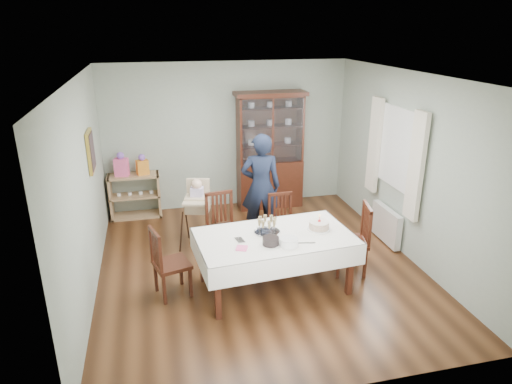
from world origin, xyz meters
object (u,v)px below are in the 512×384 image
object	(u,v)px
china_cabinet	(270,149)
woman	(261,187)
dining_table	(274,261)
birthday_cake	(319,226)
high_chair	(198,219)
gift_bag_orange	(142,165)
chair_end_right	(351,252)
champagne_tray	(267,228)
sideboard	(135,196)
chair_far_left	(224,239)
gift_bag_pink	(121,165)
chair_end_left	(171,275)
chair_far_right	(283,235)

from	to	relation	value
china_cabinet	woman	world-z (taller)	china_cabinet
dining_table	birthday_cake	world-z (taller)	birthday_cake
dining_table	china_cabinet	size ratio (longest dim) A/B	0.96
woman	high_chair	bearing A→B (deg)	12.51
woman	gift_bag_orange	bearing A→B (deg)	-25.85
chair_end_right	champagne_tray	size ratio (longest dim) A/B	2.92
champagne_tray	gift_bag_orange	size ratio (longest dim) A/B	0.93
china_cabinet	sideboard	xyz separation A→B (m)	(-2.50, 0.02, -0.72)
sideboard	chair_far_left	distance (m)	2.31
dining_table	chair_end_right	size ratio (longest dim) A/B	2.08
woman	chair_far_left	bearing A→B (deg)	48.81
gift_bag_orange	gift_bag_pink	bearing A→B (deg)	180.00
birthday_cake	chair_end_right	bearing A→B (deg)	11.60
chair_end_left	champagne_tray	distance (m)	1.37
chair_far_left	chair_far_right	distance (m)	0.92
birthday_cake	gift_bag_pink	distance (m)	3.84
chair_end_left	dining_table	bearing A→B (deg)	-111.74
sideboard	chair_far_right	distance (m)	2.91
chair_far_right	high_chair	xyz separation A→B (m)	(-1.23, 0.51, 0.16)
chair_far_left	chair_far_right	size ratio (longest dim) A/B	1.11
sideboard	chair_far_left	bearing A→B (deg)	-55.76
high_chair	chair_far_right	bearing A→B (deg)	-7.65
chair_end_right	champagne_tray	distance (m)	1.34
gift_bag_pink	dining_table	bearing A→B (deg)	-55.15
chair_far_left	chair_far_right	world-z (taller)	chair_far_left
chair_far_right	champagne_tray	bearing A→B (deg)	-119.56
gift_bag_orange	chair_far_left	bearing A→B (deg)	-59.22
china_cabinet	gift_bag_pink	size ratio (longest dim) A/B	5.05
sideboard	gift_bag_orange	bearing A→B (deg)	-6.56
chair_far_left	gift_bag_orange	world-z (taller)	gift_bag_orange
china_cabinet	gift_bag_orange	xyz separation A→B (m)	(-2.33, 0.00, -0.16)
woman	china_cabinet	bearing A→B (deg)	-101.11
champagne_tray	chair_end_left	bearing A→B (deg)	178.67
woman	champagne_tray	world-z (taller)	woman
birthday_cake	sideboard	bearing A→B (deg)	130.63
china_cabinet	chair_far_left	distance (m)	2.38
high_chair	gift_bag_pink	distance (m)	1.88
chair_end_left	gift_bag_pink	distance (m)	2.89
dining_table	chair_end_right	distance (m)	1.17
chair_far_left	gift_bag_orange	bearing A→B (deg)	111.50
chair_end_right	gift_bag_pink	distance (m)	4.20
chair_end_right	gift_bag_orange	distance (m)	3.94
gift_bag_pink	chair_far_left	bearing A→B (deg)	-51.90
champagne_tray	gift_bag_pink	xyz separation A→B (m)	(-1.92, 2.75, 0.17)
woman	high_chair	world-z (taller)	woman
birthday_cake	gift_bag_pink	size ratio (longest dim) A/B	0.71
gift_bag_orange	chair_end_right	bearing A→B (deg)	-44.02
high_chair	chair_far_left	bearing A→B (deg)	-44.60
dining_table	china_cabinet	distance (m)	3.03
china_cabinet	sideboard	bearing A→B (deg)	179.51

